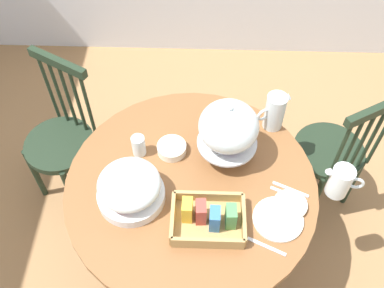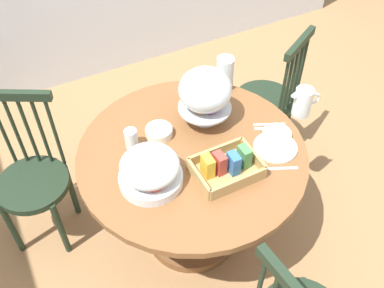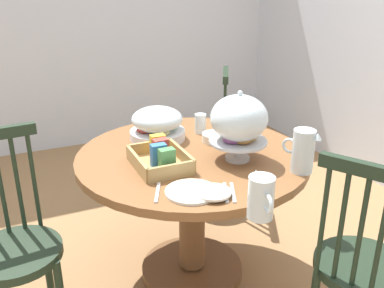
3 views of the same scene
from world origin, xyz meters
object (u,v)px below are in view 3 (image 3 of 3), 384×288
windsor_chair_by_cabinet (14,250)px  milk_pitcher (303,153)px  orange_juice_pitcher (261,199)px  cereal_bowl (215,137)px  windsor_chair_facing_door (361,269)px  dining_table (192,192)px  windsor_chair_near_window (205,143)px  drinking_glass (200,124)px  cereal_basket (160,158)px  pastry_stand_with_dome (239,121)px  china_plate_small (213,192)px  fruit_platter_covered (157,124)px  china_plate_large (192,192)px

windsor_chair_by_cabinet → milk_pitcher: windsor_chair_by_cabinet is taller
orange_juice_pitcher → milk_pitcher: bearing=123.6°
cereal_bowl → orange_juice_pitcher: bearing=-15.0°
windsor_chair_facing_door → orange_juice_pitcher: bearing=-106.2°
dining_table → milk_pitcher: bearing=42.4°
windsor_chair_near_window → drinking_glass: (0.51, -0.28, 0.34)m
dining_table → cereal_basket: cereal_basket is taller
pastry_stand_with_dome → cereal_bowl: bearing=177.4°
windsor_chair_facing_door → china_plate_small: windsor_chair_facing_door is taller
windsor_chair_facing_door → cereal_basket: bearing=-139.2°
fruit_platter_covered → windsor_chair_near_window: bearing=133.0°
drinking_glass → milk_pitcher: bearing=16.8°
windsor_chair_near_window → windsor_chair_by_cabinet: (0.81, -1.32, 0.00)m
pastry_stand_with_dome → windsor_chair_by_cabinet: bearing=-95.9°
drinking_glass → pastry_stand_with_dome: bearing=0.2°
pastry_stand_with_dome → windsor_chair_near_window: bearing=163.3°
dining_table → milk_pitcher: (0.40, 0.36, 0.31)m
pastry_stand_with_dome → orange_juice_pitcher: (0.49, -0.19, -0.12)m
china_plate_small → pastry_stand_with_dome: bearing=135.3°
windsor_chair_by_cabinet → orange_juice_pitcher: bearing=54.9°
dining_table → orange_juice_pitcher: orange_juice_pitcher is taller
orange_juice_pitcher → china_plate_small: size_ratio=1.20×
china_plate_small → drinking_glass: bearing=158.5°
windsor_chair_near_window → cereal_bowl: (0.66, -0.27, 0.31)m
milk_pitcher → china_plate_small: size_ratio=1.34×
windsor_chair_by_cabinet → cereal_bowl: (-0.15, 1.06, 0.31)m
china_plate_large → milk_pitcher: bearing=88.2°
dining_table → cereal_bowl: (-0.10, 0.18, 0.24)m
china_plate_small → drinking_glass: size_ratio=1.36×
drinking_glass → cereal_basket: bearing=-47.6°
windsor_chair_facing_door → cereal_bowl: size_ratio=6.96×
fruit_platter_covered → drinking_glass: (0.01, 0.26, -0.03)m
windsor_chair_by_cabinet → fruit_platter_covered: 0.93m
windsor_chair_near_window → fruit_platter_covered: size_ratio=3.25×
cereal_basket → dining_table: bearing=111.8°
windsor_chair_facing_door → china_plate_small: bearing=-123.6°
windsor_chair_by_cabinet → china_plate_small: 0.92m
cereal_bowl → china_plate_small: bearing=-28.0°
cereal_basket → china_plate_small: size_ratio=2.11×
fruit_platter_covered → cereal_bowl: size_ratio=2.14×
dining_table → cereal_bowl: 0.32m
fruit_platter_covered → cereal_basket: (0.34, -0.11, -0.04)m
pastry_stand_with_dome → cereal_basket: bearing=-102.6°
windsor_chair_facing_door → milk_pitcher: windsor_chair_facing_door is taller
windsor_chair_facing_door → pastry_stand_with_dome: size_ratio=2.83×
windsor_chair_facing_door → fruit_platter_covered: (-1.04, -0.50, 0.37)m
milk_pitcher → cereal_bowl: (-0.50, -0.18, -0.07)m
milk_pitcher → cereal_bowl: size_ratio=1.43×
milk_pitcher → china_plate_small: milk_pitcher is taller
china_plate_small → windsor_chair_by_cabinet: bearing=-116.5°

